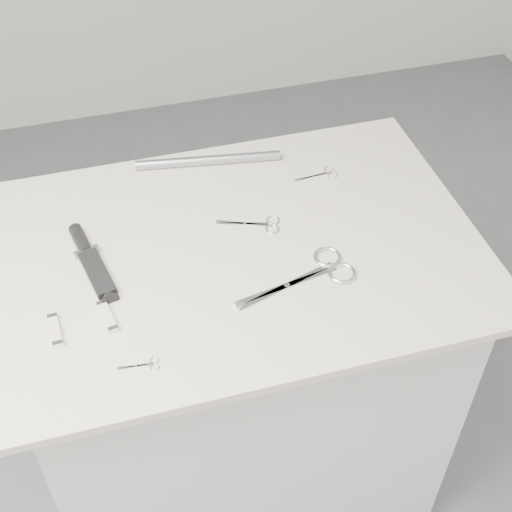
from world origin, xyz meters
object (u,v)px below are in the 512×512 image
object	(u,v)px
embroidery_scissors_a	(261,224)
embroidery_scissors_b	(323,174)
large_shears	(318,272)
tiny_scissors	(144,365)
pocket_knife_b	(55,331)
sheathed_knife	(90,258)
metal_rail	(208,160)
plinth	(241,381)
pocket_knife_a	(107,317)

from	to	relation	value
embroidery_scissors_a	embroidery_scissors_b	xyz separation A→B (m)	(0.18, 0.13, -0.00)
large_shears	embroidery_scissors_b	bearing A→B (deg)	54.89
tiny_scissors	pocket_knife_b	world-z (taller)	pocket_knife_b
large_shears	pocket_knife_b	distance (m)	0.51
sheathed_knife	pocket_knife_b	world-z (taller)	sheathed_knife
embroidery_scissors_b	pocket_knife_b	world-z (taller)	pocket_knife_b
tiny_scissors	metal_rail	distance (m)	0.59
metal_rail	plinth	bearing A→B (deg)	-91.02
plinth	tiny_scissors	size ratio (longest dim) A/B	12.20
plinth	pocket_knife_a	bearing A→B (deg)	-156.71
embroidery_scissors_a	pocket_knife_a	bearing A→B (deg)	-133.97
pocket_knife_a	pocket_knife_b	world-z (taller)	same
large_shears	sheathed_knife	size ratio (longest dim) A/B	1.18
metal_rail	embroidery_scissors_b	bearing A→B (deg)	-24.31
metal_rail	embroidery_scissors_a	bearing A→B (deg)	-75.77
embroidery_scissors_b	metal_rail	distance (m)	0.27
plinth	sheathed_knife	size ratio (longest dim) A/B	4.19
embroidery_scissors_b	metal_rail	xyz separation A→B (m)	(-0.24, 0.11, 0.01)
large_shears	pocket_knife_a	distance (m)	0.42
plinth	metal_rail	world-z (taller)	metal_rail
metal_rail	tiny_scissors	bearing A→B (deg)	-114.05
sheathed_knife	pocket_knife_a	bearing A→B (deg)	173.38
pocket_knife_b	metal_rail	world-z (taller)	metal_rail
pocket_knife_b	metal_rail	bearing A→B (deg)	-46.32
pocket_knife_b	large_shears	bearing A→B (deg)	-92.39
embroidery_scissors_a	metal_rail	world-z (taller)	metal_rail
large_shears	metal_rail	size ratio (longest dim) A/B	0.75
pocket_knife_b	sheathed_knife	bearing A→B (deg)	-29.25
plinth	tiny_scissors	distance (m)	0.58
embroidery_scissors_a	pocket_knife_b	bearing A→B (deg)	-138.29
large_shears	pocket_knife_b	xyz separation A→B (m)	(-0.51, -0.01, 0.00)
pocket_knife_a	metal_rail	size ratio (longest dim) A/B	0.24
sheathed_knife	metal_rail	xyz separation A→B (m)	(0.30, 0.25, 0.00)
pocket_knife_a	metal_rail	xyz separation A→B (m)	(0.29, 0.41, 0.01)
sheathed_knife	metal_rail	distance (m)	0.39
sheathed_knife	metal_rail	bearing A→B (deg)	-62.54
plinth	embroidery_scissors_b	world-z (taller)	embroidery_scissors_b
embroidery_scissors_a	embroidery_scissors_b	bearing A→B (deg)	54.27
embroidery_scissors_a	embroidery_scissors_b	size ratio (longest dim) A/B	1.31
large_shears	embroidery_scissors_b	distance (m)	0.32
tiny_scissors	sheathed_knife	distance (m)	0.30
embroidery_scissors_a	embroidery_scissors_b	distance (m)	0.22
large_shears	pocket_knife_a	bearing A→B (deg)	166.72
plinth	metal_rail	size ratio (longest dim) A/B	2.68
large_shears	pocket_knife_b	bearing A→B (deg)	167.45
embroidery_scissors_b	pocket_knife_a	distance (m)	0.61
large_shears	plinth	bearing A→B (deg)	124.93
embroidery_scissors_b	pocket_knife_a	world-z (taller)	pocket_knife_a
embroidery_scissors_b	tiny_scissors	bearing A→B (deg)	-143.18
tiny_scissors	pocket_knife_a	size ratio (longest dim) A/B	0.92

